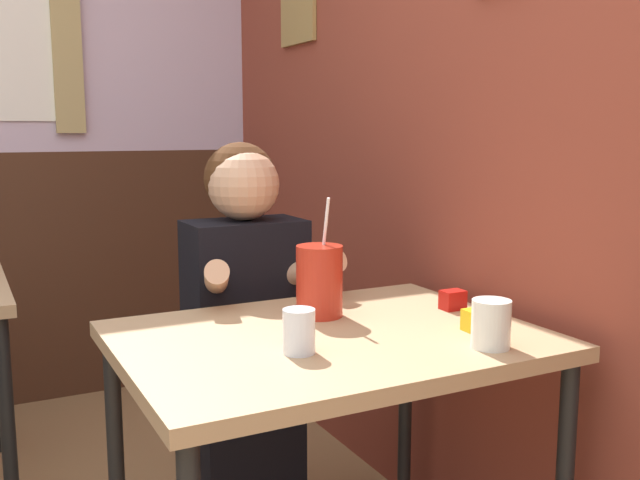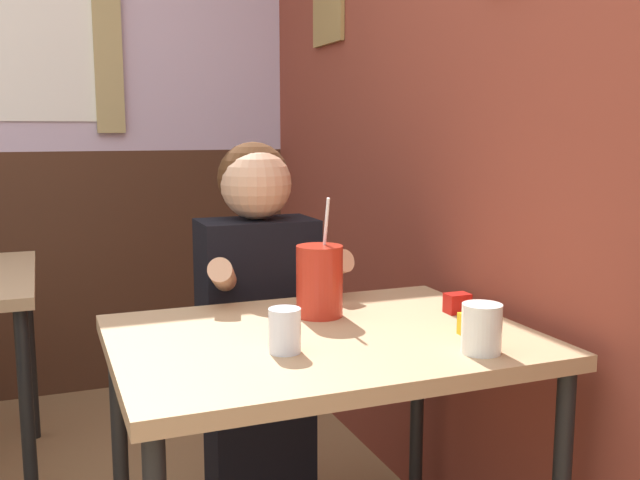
% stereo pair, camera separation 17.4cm
% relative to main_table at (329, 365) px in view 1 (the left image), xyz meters
% --- Properties ---
extents(brick_wall_right, '(0.08, 4.26, 2.70)m').
position_rel_main_table_xyz_m(brick_wall_right, '(0.55, 0.74, 0.69)').
color(brick_wall_right, brown).
rests_on(brick_wall_right, ground_plane).
extents(main_table, '(0.94, 0.71, 0.73)m').
position_rel_main_table_xyz_m(main_table, '(0.00, 0.00, 0.00)').
color(main_table, tan).
rests_on(main_table, ground_plane).
extents(person_seated, '(0.42, 0.41, 1.16)m').
position_rel_main_table_xyz_m(person_seated, '(0.00, 0.53, -0.04)').
color(person_seated, black).
rests_on(person_seated, ground_plane).
extents(cocktail_pitcher, '(0.12, 0.12, 0.30)m').
position_rel_main_table_xyz_m(cocktail_pitcher, '(0.05, 0.14, 0.16)').
color(cocktail_pitcher, '#B22819').
rests_on(cocktail_pitcher, main_table).
extents(glass_near_pitcher, '(0.07, 0.07, 0.09)m').
position_rel_main_table_xyz_m(glass_near_pitcher, '(-0.13, -0.10, 0.12)').
color(glass_near_pitcher, silver).
rests_on(glass_near_pitcher, main_table).
extents(glass_center, '(0.08, 0.08, 0.10)m').
position_rel_main_table_xyz_m(glass_center, '(0.26, -0.25, 0.13)').
color(glass_center, silver).
rests_on(glass_center, main_table).
extents(condiment_ketchup, '(0.06, 0.04, 0.05)m').
position_rel_main_table_xyz_m(condiment_ketchup, '(0.39, 0.05, 0.10)').
color(condiment_ketchup, '#B7140F').
rests_on(condiment_ketchup, main_table).
extents(condiment_mustard, '(0.06, 0.04, 0.05)m').
position_rel_main_table_xyz_m(condiment_mustard, '(0.31, -0.14, 0.10)').
color(condiment_mustard, yellow).
rests_on(condiment_mustard, main_table).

